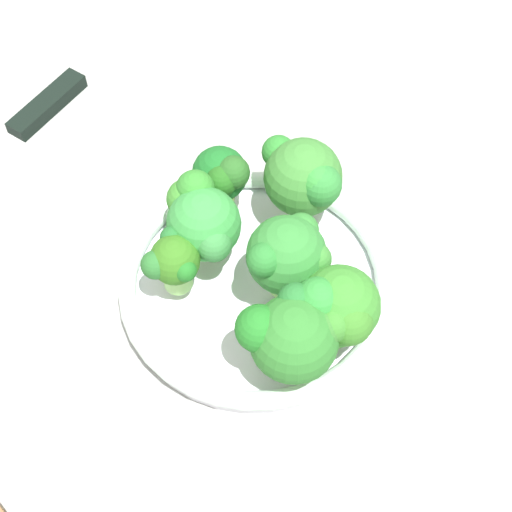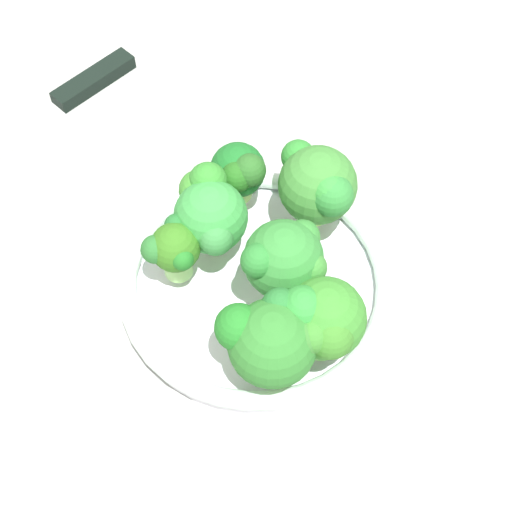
# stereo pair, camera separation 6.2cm
# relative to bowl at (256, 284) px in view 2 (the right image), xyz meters

# --- Properties ---
(ground_plane) EXTENTS (1.30, 1.30, 0.03)m
(ground_plane) POSITION_rel_bowl_xyz_m (0.02, -0.02, -0.03)
(ground_plane) COLOR #A6A9A7
(bowl) EXTENTS (0.23, 0.23, 0.03)m
(bowl) POSITION_rel_bowl_xyz_m (0.00, 0.00, 0.00)
(bowl) COLOR white
(bowl) RESTS_ON ground_plane
(broccoli_floret_0) EXTENTS (0.05, 0.05, 0.06)m
(broccoli_floret_0) POSITION_rel_bowl_xyz_m (0.06, -0.06, 0.05)
(broccoli_floret_0) COLOR #96BD58
(broccoli_floret_0) RESTS_ON bowl
(broccoli_floret_1) EXTENTS (0.07, 0.07, 0.08)m
(broccoli_floret_1) POSITION_rel_bowl_xyz_m (-0.03, -0.00, 0.06)
(broccoli_floret_1) COLOR #9BD871
(broccoli_floret_1) RESTS_ON bowl
(broccoli_floret_2) EXTENTS (0.07, 0.06, 0.07)m
(broccoli_floret_2) POSITION_rel_bowl_xyz_m (0.05, -0.01, 0.05)
(broccoli_floret_2) COLOR #85C962
(broccoli_floret_2) RESTS_ON bowl
(broccoli_floret_3) EXTENTS (0.05, 0.05, 0.06)m
(broccoli_floret_3) POSITION_rel_bowl_xyz_m (0.06, 0.04, 0.05)
(broccoli_floret_3) COLOR #96D26F
(broccoli_floret_3) RESTS_ON bowl
(broccoli_floret_4) EXTENTS (0.06, 0.07, 0.08)m
(broccoli_floret_4) POSITION_rel_bowl_xyz_m (-0.08, 0.03, 0.06)
(broccoli_floret_4) COLOR #77BA5D
(broccoli_floret_4) RESTS_ON bowl
(broccoli_floret_5) EXTENTS (0.08, 0.07, 0.08)m
(broccoli_floret_5) POSITION_rel_bowl_xyz_m (-0.06, 0.06, 0.06)
(broccoli_floret_5) COLOR #96DB66
(broccoli_floret_5) RESTS_ON bowl
(broccoli_floret_6) EXTENTS (0.08, 0.07, 0.08)m
(broccoli_floret_6) POSITION_rel_bowl_xyz_m (-0.01, -0.08, 0.06)
(broccoli_floret_6) COLOR #8EC857
(broccoli_floret_6) RESTS_ON bowl
(knife) EXTENTS (0.06, 0.27, 0.01)m
(knife) POSITION_rel_bowl_xyz_m (0.29, -0.05, -0.01)
(knife) COLOR silver
(knife) RESTS_ON ground_plane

